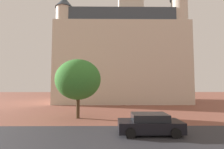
{
  "coord_description": "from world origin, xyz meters",
  "views": [
    {
      "loc": [
        -0.25,
        -2.1,
        3.31
      ],
      "look_at": [
        -0.12,
        10.46,
        4.13
      ],
      "focal_mm": 25.23,
      "sensor_mm": 36.0,
      "label": 1
    }
  ],
  "objects": [
    {
      "name": "ground_plane",
      "position": [
        0.0,
        10.0,
        0.0
      ],
      "size": [
        120.0,
        120.0,
        0.0
      ],
      "primitive_type": "plane",
      "color": "brown"
    },
    {
      "name": "street_asphalt_strip",
      "position": [
        0.0,
        7.06,
        0.0
      ],
      "size": [
        120.0,
        7.46,
        0.0
      ],
      "primitive_type": "cube",
      "color": "#2D2D33",
      "rests_on": "ground_plane"
    },
    {
      "name": "landmark_building",
      "position": [
        2.08,
        29.63,
        9.07
      ],
      "size": [
        23.74,
        12.7,
        30.36
      ],
      "color": "beige",
      "rests_on": "ground_plane"
    },
    {
      "name": "car_black",
      "position": [
        2.41,
        8.7,
        0.66
      ],
      "size": [
        4.24,
        2.0,
        1.36
      ],
      "color": "black",
      "rests_on": "ground_plane"
    },
    {
      "name": "tree_curb_far",
      "position": [
        -3.49,
        13.75,
        3.85
      ],
      "size": [
        4.51,
        4.51,
        5.89
      ],
      "color": "#4C3823",
      "rests_on": "ground_plane"
    }
  ]
}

